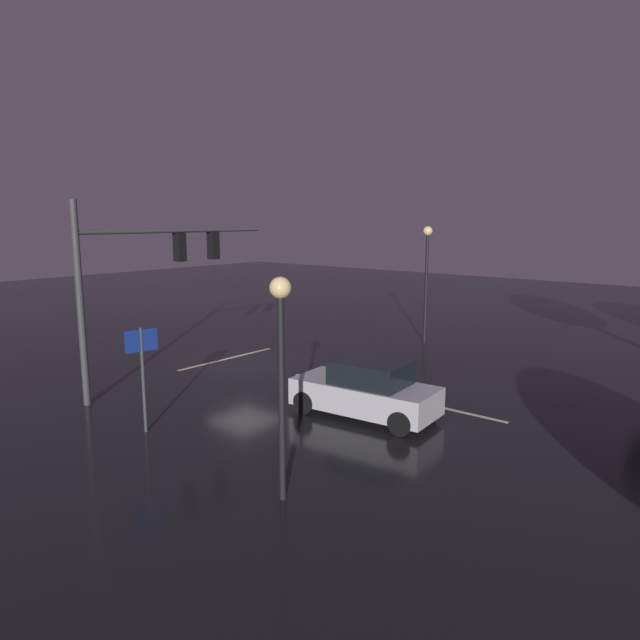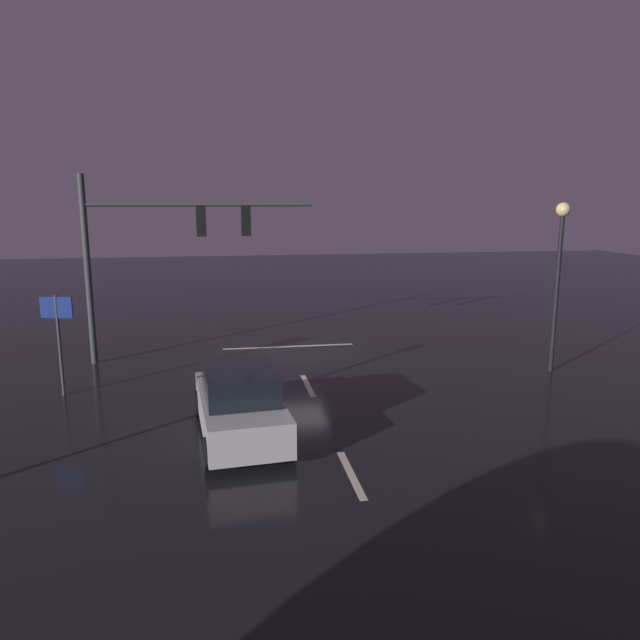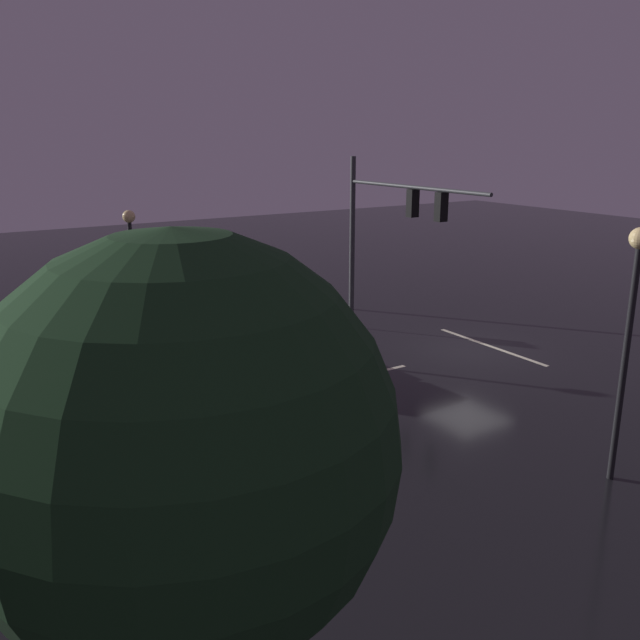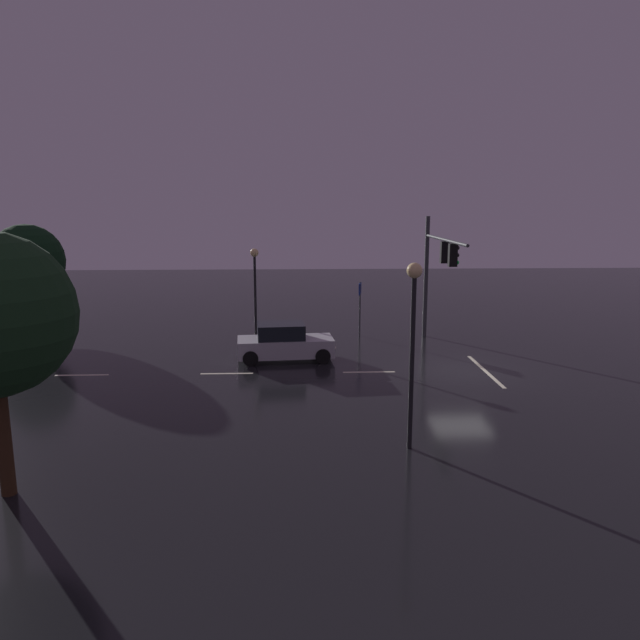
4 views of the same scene
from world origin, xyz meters
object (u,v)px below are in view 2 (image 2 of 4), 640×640
Objects in this scene: car_approaching at (240,404)px; traffic_signal_assembly at (163,239)px; street_lamp_left_kerb at (559,256)px; route_sign at (58,324)px.

traffic_signal_assembly is at bearing -73.24° from car_approaching.
car_approaching is (-2.23, 7.41, -3.44)m from traffic_signal_assembly.
street_lamp_left_kerb is (-12.48, 3.56, -0.46)m from traffic_signal_assembly.
traffic_signal_assembly is at bearing -15.94° from street_lamp_left_kerb.
traffic_signal_assembly reaches higher than car_approaching.
car_approaching is at bearing 141.29° from route_sign.
street_lamp_left_kerb is at bearing 179.67° from route_sign.
route_sign reaches higher than car_approaching.
street_lamp_left_kerb is 15.24m from route_sign.
car_approaching is 0.82× the size of street_lamp_left_kerb.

